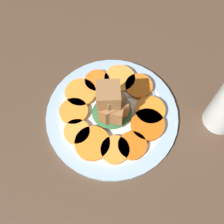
# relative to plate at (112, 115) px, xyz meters

# --- Properties ---
(table_slab) EXTENTS (1.20, 1.20, 0.02)m
(table_slab) POSITION_rel_plate_xyz_m (0.00, 0.00, -0.02)
(table_slab) COLOR #4C3828
(table_slab) RESTS_ON ground
(plate) EXTENTS (0.27, 0.27, 0.01)m
(plate) POSITION_rel_plate_xyz_m (0.00, 0.00, 0.00)
(plate) COLOR #99B7D1
(plate) RESTS_ON table_slab
(carrot_slice_0) EXTENTS (0.06, 0.06, 0.01)m
(carrot_slice_0) POSITION_rel_plate_xyz_m (0.06, -0.05, 0.01)
(carrot_slice_0) COLOR orange
(carrot_slice_0) RESTS_ON plate
(carrot_slice_1) EXTENTS (0.06, 0.06, 0.01)m
(carrot_slice_1) POSITION_rel_plate_xyz_m (0.08, -0.01, 0.01)
(carrot_slice_1) COLOR orange
(carrot_slice_1) RESTS_ON plate
(carrot_slice_2) EXTENTS (0.05, 0.05, 0.01)m
(carrot_slice_2) POSITION_rel_plate_xyz_m (0.07, 0.04, 0.01)
(carrot_slice_2) COLOR #F99438
(carrot_slice_2) RESTS_ON plate
(carrot_slice_3) EXTENTS (0.07, 0.07, 0.01)m
(carrot_slice_3) POSITION_rel_plate_xyz_m (0.04, 0.06, 0.01)
(carrot_slice_3) COLOR orange
(carrot_slice_3) RESTS_ON plate
(carrot_slice_4) EXTENTS (0.06, 0.06, 0.01)m
(carrot_slice_4) POSITION_rel_plate_xyz_m (0.00, 0.08, 0.01)
(carrot_slice_4) COLOR orange
(carrot_slice_4) RESTS_ON plate
(carrot_slice_5) EXTENTS (0.06, 0.06, 0.01)m
(carrot_slice_5) POSITION_rel_plate_xyz_m (-0.03, 0.07, 0.01)
(carrot_slice_5) COLOR #D55F13
(carrot_slice_5) RESTS_ON plate
(carrot_slice_6) EXTENTS (0.07, 0.07, 0.01)m
(carrot_slice_6) POSITION_rel_plate_xyz_m (-0.07, 0.03, 0.01)
(carrot_slice_6) COLOR #D45F12
(carrot_slice_6) RESTS_ON plate
(carrot_slice_7) EXTENTS (0.06, 0.06, 0.01)m
(carrot_slice_7) POSITION_rel_plate_xyz_m (-0.08, -0.00, 0.01)
(carrot_slice_7) COLOR orange
(carrot_slice_7) RESTS_ON plate
(carrot_slice_8) EXTENTS (0.06, 0.06, 0.01)m
(carrot_slice_8) POSITION_rel_plate_xyz_m (-0.06, -0.06, 0.01)
(carrot_slice_8) COLOR orange
(carrot_slice_8) RESTS_ON plate
(carrot_slice_9) EXTENTS (0.07, 0.07, 0.01)m
(carrot_slice_9) POSITION_rel_plate_xyz_m (-0.02, -0.08, 0.01)
(carrot_slice_9) COLOR #F99438
(carrot_slice_9) RESTS_ON plate
(carrot_slice_10) EXTENTS (0.05, 0.05, 0.01)m
(carrot_slice_10) POSITION_rel_plate_xyz_m (0.03, -0.08, 0.01)
(carrot_slice_10) COLOR orange
(carrot_slice_10) RESTS_ON plate
(center_pile) EXTENTS (0.08, 0.07, 0.10)m
(center_pile) POSITION_rel_plate_xyz_m (0.00, 0.00, 0.05)
(center_pile) COLOR #2D6033
(center_pile) RESTS_ON plate
(fork) EXTENTS (0.18, 0.02, 0.00)m
(fork) POSITION_rel_plate_xyz_m (-0.01, -0.05, 0.01)
(fork) COLOR silver
(fork) RESTS_ON plate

